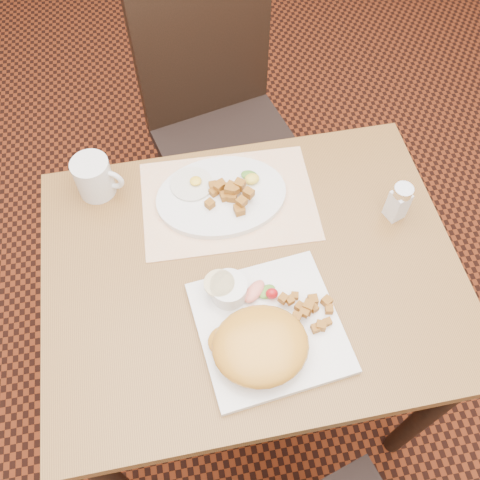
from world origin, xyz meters
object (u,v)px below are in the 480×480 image
object	(u,v)px
table	(251,291)
coffee_mug	(95,177)
plate_square	(269,327)
salt_shaker	(399,202)
plate_oval	(221,196)
chair_far	(220,117)

from	to	relation	value
table	coffee_mug	xyz separation A→B (m)	(-0.31, 0.28, 0.16)
table	plate_square	world-z (taller)	plate_square
salt_shaker	coffee_mug	distance (m)	0.69
table	salt_shaker	bearing A→B (deg)	12.23
plate_oval	table	bearing A→B (deg)	-80.31
chair_far	salt_shaker	xyz separation A→B (m)	(0.31, -0.59, 0.26)
plate_square	coffee_mug	xyz separation A→B (m)	(-0.32, 0.42, 0.04)
table	plate_oval	size ratio (longest dim) A/B	2.96
table	plate_oval	xyz separation A→B (m)	(-0.03, 0.20, 0.12)
table	plate_oval	world-z (taller)	plate_oval
chair_far	plate_oval	bearing A→B (deg)	68.24
plate_square	salt_shaker	distance (m)	0.41
coffee_mug	plate_square	bearing A→B (deg)	-52.79
salt_shaker	coffee_mug	bearing A→B (deg)	163.14
table	plate_square	xyz separation A→B (m)	(0.00, -0.14, 0.12)
coffee_mug	chair_far	bearing A→B (deg)	47.89
table	coffee_mug	distance (m)	0.45
plate_oval	salt_shaker	world-z (taller)	salt_shaker
chair_far	coffee_mug	distance (m)	0.59
coffee_mug	plate_oval	bearing A→B (deg)	-16.05
plate_square	salt_shaker	bearing A→B (deg)	32.66
table	plate_square	bearing A→B (deg)	-88.03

